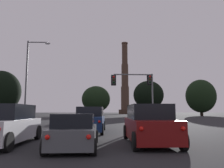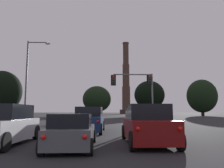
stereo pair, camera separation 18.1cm
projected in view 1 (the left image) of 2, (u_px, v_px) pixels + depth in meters
The scene contains 11 objects.
hatchback_center_lane_second at pixel (75, 132), 9.13m from camera, with size 1.94×4.12×1.44m.
suv_left_lane_second at pixel (6, 125), 10.18m from camera, with size 2.10×4.91×1.86m.
suv_right_lane_second at pixel (149, 125), 10.49m from camera, with size 2.14×4.92×1.86m.
suv_center_lane_front at pixel (91, 120), 16.18m from camera, with size 2.28×4.97×1.86m.
traffic_light_overhead_right at pixel (139, 86), 24.86m from camera, with size 4.92×0.50×5.83m.
street_lamp at pixel (30, 74), 25.44m from camera, with size 2.74×0.36×9.85m.
smokestack at pixel (125, 85), 129.89m from camera, with size 7.63×7.63×43.17m.
treeline_center_left at pixel (1, 92), 64.44m from camera, with size 11.63×10.47×13.59m.
treeline_far_right at pixel (201, 96), 75.69m from camera, with size 10.33×9.29×12.57m.
treeline_center_right at pixel (96, 99), 70.76m from camera, with size 9.23×8.30×9.73m.
treeline_far_left at pixel (148, 95), 73.31m from camera, with size 10.14×9.12×11.79m.
Camera 1 is at (1.07, -0.77, 1.53)m, focal length 35.00 mm.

